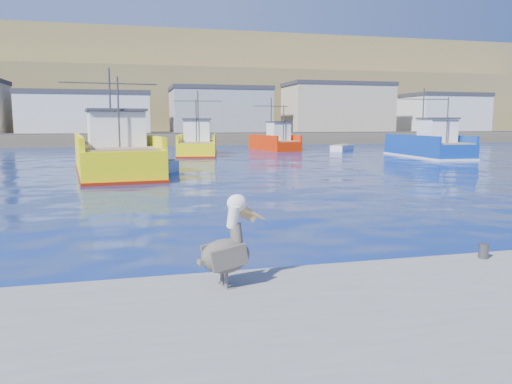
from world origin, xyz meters
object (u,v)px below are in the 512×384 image
at_px(trawler_blue, 429,146).
at_px(pelican, 228,248).
at_px(trawler_yellow_a, 114,155).
at_px(trawler_yellow_b, 198,145).
at_px(skiff_mid, 144,167).
at_px(skiff_far, 342,148).
at_px(boat_orange, 275,141).

relative_size(trawler_blue, pelican, 6.97).
relative_size(trawler_yellow_a, trawler_yellow_b, 1.30).
bearing_deg(trawler_yellow_a, pelican, -84.19).
bearing_deg(skiff_mid, trawler_yellow_b, 69.97).
distance_m(trawler_yellow_b, skiff_far, 17.05).
height_order(boat_orange, pelican, boat_orange).
height_order(trawler_yellow_a, skiff_far, trawler_yellow_a).
relative_size(boat_orange, skiff_far, 2.18).
xyz_separation_m(boat_orange, skiff_far, (6.95, -3.23, -0.74)).
bearing_deg(trawler_yellow_a, trawler_blue, 16.36).
height_order(trawler_yellow_a, trawler_yellow_b, trawler_yellow_a).
distance_m(trawler_yellow_a, skiff_mid, 2.24).
distance_m(skiff_mid, skiff_far, 29.11).
bearing_deg(trawler_yellow_a, skiff_mid, 28.46).
relative_size(trawler_blue, skiff_far, 2.76).
xyz_separation_m(skiff_mid, skiff_far, (22.37, 18.62, -0.02)).
bearing_deg(trawler_blue, pelican, -127.42).
bearing_deg(pelican, trawler_yellow_b, 83.19).
relative_size(boat_orange, pelican, 5.51).
xyz_separation_m(trawler_yellow_a, trawler_yellow_b, (7.46, 16.44, -0.17)).
distance_m(trawler_blue, skiff_far, 12.02).
distance_m(trawler_yellow_b, pelican, 41.56).
bearing_deg(skiff_far, boat_orange, 155.05).
height_order(trawler_yellow_a, trawler_blue, trawler_yellow_a).
bearing_deg(skiff_far, trawler_yellow_a, -140.98).
height_order(trawler_yellow_b, skiff_mid, trawler_yellow_b).
relative_size(trawler_blue, skiff_mid, 2.36).
relative_size(boat_orange, skiff_mid, 1.87).
height_order(trawler_yellow_b, boat_orange, trawler_yellow_b).
bearing_deg(pelican, trawler_yellow_a, 95.81).
relative_size(trawler_yellow_b, skiff_far, 2.74).
bearing_deg(skiff_far, pelican, -115.99).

